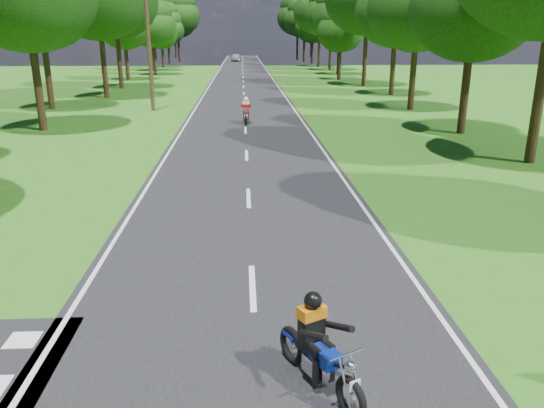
{
  "coord_description": "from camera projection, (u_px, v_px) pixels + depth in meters",
  "views": [
    {
      "loc": [
        -0.14,
        -7.49,
        4.8
      ],
      "look_at": [
        0.5,
        4.0,
        1.1
      ],
      "focal_mm": 35.0,
      "sensor_mm": 36.0,
      "label": 1
    }
  ],
  "objects": [
    {
      "name": "ground",
      "position": [
        255.0,
        344.0,
        8.59
      ],
      "size": [
        160.0,
        160.0,
        0.0
      ],
      "primitive_type": "plane",
      "color": "#306316",
      "rests_on": "ground"
    },
    {
      "name": "main_road",
      "position": [
        243.0,
        81.0,
        56.12
      ],
      "size": [
        7.0,
        140.0,
        0.02
      ],
      "primitive_type": "cube",
      "color": "black",
      "rests_on": "ground"
    },
    {
      "name": "road_markings",
      "position": [
        242.0,
        83.0,
        54.33
      ],
      "size": [
        7.4,
        140.0,
        0.01
      ],
      "color": "silver",
      "rests_on": "main_road"
    },
    {
      "name": "treeline",
      "position": [
        254.0,
        4.0,
        63.24
      ],
      "size": [
        40.0,
        115.35,
        14.78
      ],
      "color": "black",
      "rests_on": "ground"
    },
    {
      "name": "telegraph_pole",
      "position": [
        149.0,
        46.0,
        33.65
      ],
      "size": [
        1.2,
        0.26,
        8.0
      ],
      "color": "#382616",
      "rests_on": "ground"
    },
    {
      "name": "rider_near_blue",
      "position": [
        320.0,
        344.0,
        7.31
      ],
      "size": [
        1.29,
        1.77,
        1.42
      ],
      "primitive_type": null,
      "rotation": [
        0.0,
        0.0,
        0.48
      ],
      "color": "navy",
      "rests_on": "main_road"
    },
    {
      "name": "rider_far_red",
      "position": [
        246.0,
        110.0,
        29.52
      ],
      "size": [
        0.62,
        1.76,
        1.45
      ],
      "primitive_type": null,
      "rotation": [
        0.0,
        0.0,
        -0.02
      ],
      "color": "#9C0D0C",
      "rests_on": "main_road"
    },
    {
      "name": "distant_car",
      "position": [
        236.0,
        57.0,
        97.28
      ],
      "size": [
        2.03,
        4.28,
        1.41
      ],
      "primitive_type": "imported",
      "rotation": [
        0.0,
        0.0,
        -0.09
      ],
      "color": "#B7BABF",
      "rests_on": "main_road"
    }
  ]
}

